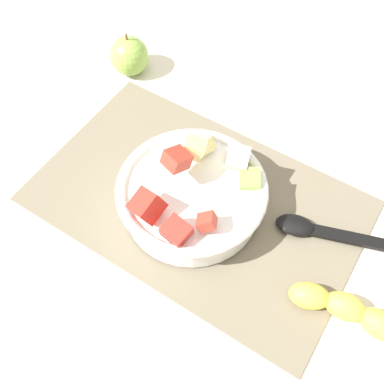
% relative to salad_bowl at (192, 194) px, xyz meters
% --- Properties ---
extents(ground_plane, '(2.40, 2.40, 0.00)m').
position_rel_salad_bowl_xyz_m(ground_plane, '(-0.00, 0.01, -0.04)').
color(ground_plane, silver).
extents(placemat, '(0.49, 0.31, 0.01)m').
position_rel_salad_bowl_xyz_m(placemat, '(-0.00, 0.01, -0.04)').
color(placemat, '#756B56').
rests_on(placemat, ground_plane).
extents(salad_bowl, '(0.22, 0.22, 0.11)m').
position_rel_salad_bowl_xyz_m(salad_bowl, '(0.00, 0.00, 0.00)').
color(salad_bowl, white).
rests_on(salad_bowl, placemat).
extents(serving_spoon, '(0.19, 0.09, 0.01)m').
position_rel_salad_bowl_xyz_m(serving_spoon, '(0.18, 0.06, -0.03)').
color(serving_spoon, black).
rests_on(serving_spoon, placemat).
extents(whole_apple, '(0.07, 0.07, 0.08)m').
position_rel_salad_bowl_xyz_m(whole_apple, '(-0.26, 0.19, -0.00)').
color(whole_apple, '#8CB74C').
rests_on(whole_apple, ground_plane).
extents(banana_whole, '(0.15, 0.06, 0.04)m').
position_rel_salad_bowl_xyz_m(banana_whole, '(0.25, -0.03, -0.02)').
color(banana_whole, yellow).
rests_on(banana_whole, ground_plane).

